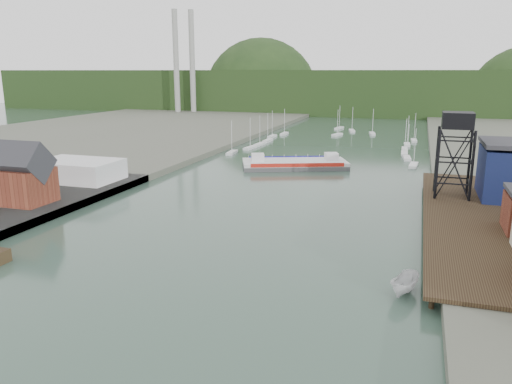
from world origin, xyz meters
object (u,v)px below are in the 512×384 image
Objects in this scene: lift_tower at (457,126)px; chain_ferry at (295,164)px; motorboat at (405,285)px; harbor_building at (17,179)px.

chain_ferry is at bearing 142.41° from lift_tower.
motorboat is at bearing -88.54° from chain_ferry.
lift_tower reaches higher than motorboat.
harbor_building reaches higher than motorboat.
motorboat is at bearing -12.33° from harbor_building.
harbor_building is 82.49m from lift_tower.
lift_tower is 0.53× the size of chain_ferry.
lift_tower is 50.19m from chain_ferry.
lift_tower is at bearing 98.59° from motorboat.
lift_tower is 46.18m from motorboat.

